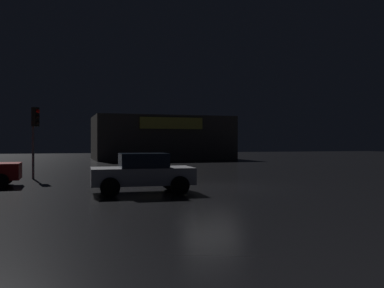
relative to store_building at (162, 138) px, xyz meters
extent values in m
plane|color=black|center=(-5.00, -29.90, -2.46)|extent=(120.00, 120.00, 0.00)
cube|color=#4C4742|center=(0.00, 0.01, 0.00)|extent=(15.41, 8.79, 4.90)
cube|color=#E5D84C|center=(0.00, -4.53, 1.53)|extent=(6.84, 0.24, 1.23)
cylinder|color=#595B60|center=(-12.65, -23.30, -0.55)|extent=(0.12, 0.12, 3.81)
cube|color=black|center=(-12.53, -23.40, 0.84)|extent=(0.41, 0.41, 1.02)
sphere|color=red|center=(-12.41, -23.50, 1.14)|extent=(0.20, 0.20, 0.20)
sphere|color=black|center=(-12.41, -23.50, 0.84)|extent=(0.20, 0.20, 0.20)
sphere|color=black|center=(-12.41, -23.50, 0.53)|extent=(0.20, 0.20, 0.20)
cylinder|color=black|center=(-13.67, -26.06, -2.14)|extent=(0.63, 0.22, 0.63)
cylinder|color=black|center=(-13.67, -27.82, -2.14)|extent=(0.63, 0.22, 0.63)
cube|color=#B7B7BF|center=(-8.31, -31.22, -1.79)|extent=(3.91, 2.01, 0.64)
cube|color=black|center=(-8.27, -31.23, -1.20)|extent=(1.86, 1.72, 0.54)
cylinder|color=black|center=(-9.62, -32.06, -2.11)|extent=(0.71, 0.26, 0.70)
cylinder|color=black|center=(-9.52, -30.25, -2.11)|extent=(0.71, 0.26, 0.70)
cylinder|color=black|center=(-7.10, -32.19, -2.11)|extent=(0.71, 0.26, 0.70)
cylinder|color=black|center=(-7.00, -30.39, -2.11)|extent=(0.71, 0.26, 0.70)
cylinder|color=#595B60|center=(-5.22, -22.00, -1.99)|extent=(0.09, 0.09, 0.93)
camera|label=1|loc=(-11.32, -46.76, -0.52)|focal=38.62mm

